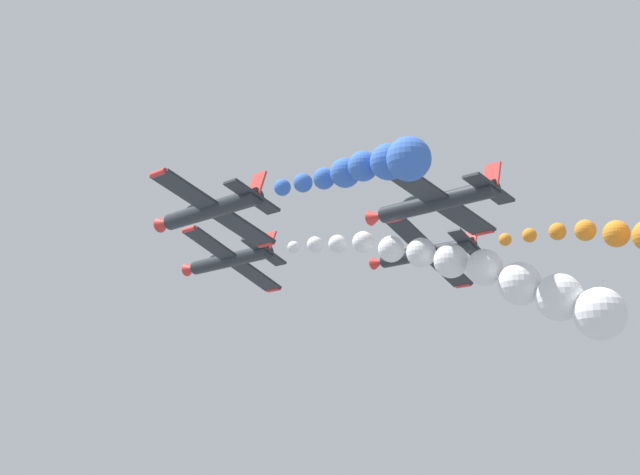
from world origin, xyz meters
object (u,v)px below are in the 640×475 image
at_px(airplane_lead, 229,260).
at_px(airplane_right_inner, 425,253).
at_px(airplane_left_outer, 435,202).
at_px(airplane_left_inner, 210,210).

xyz_separation_m(airplane_lead, airplane_right_inner, (11.28, -10.53, 0.61)).
relative_size(airplane_right_inner, airplane_left_outer, 1.00).
xyz_separation_m(airplane_left_inner, airplane_right_inner, (20.86, -0.56, 0.22)).
distance_m(airplane_left_inner, airplane_left_outer, 14.32).
height_order(airplane_lead, airplane_left_outer, airplane_left_outer).
bearing_deg(airplane_right_inner, airplane_lead, 136.97).
height_order(airplane_left_inner, airplane_right_inner, airplane_right_inner).
bearing_deg(airplane_left_outer, airplane_left_inner, 132.84).
distance_m(airplane_right_inner, airplane_left_outer, 14.92).
height_order(airplane_lead, airplane_right_inner, airplane_right_inner).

